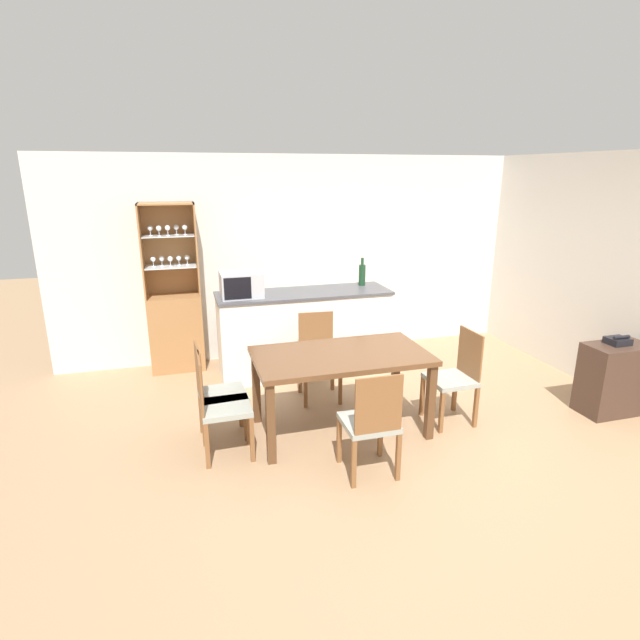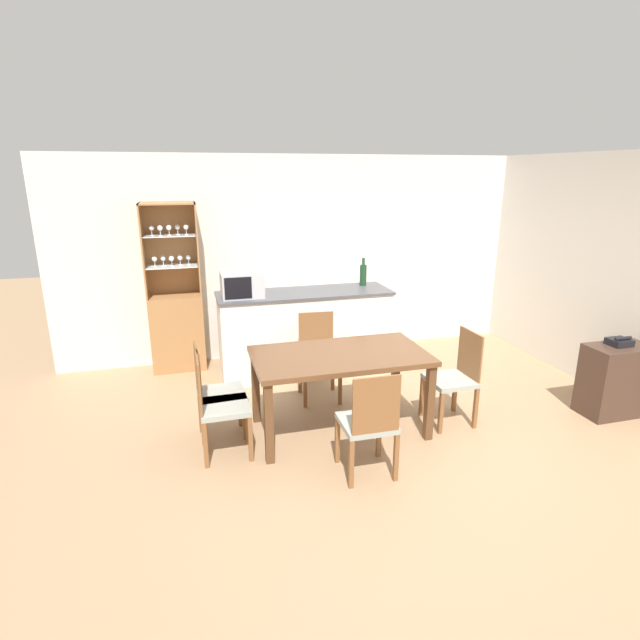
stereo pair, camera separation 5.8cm
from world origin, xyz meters
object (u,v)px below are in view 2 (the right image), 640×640
object	(u,v)px
dining_table	(340,363)
telephone	(619,342)
side_cabinet	(615,380)
dining_chair_side_left_far	(217,393)
dining_chair_side_left_near	(219,406)
display_cabinet	(177,320)
microwave	(242,284)
dining_chair_head_near	(369,423)
dining_chair_head_far	(319,357)
wine_bottle	(363,274)
dining_chair_side_right_near	(454,378)

from	to	relation	value
dining_table	telephone	xyz separation A→B (m)	(2.73, -0.38, 0.08)
dining_table	side_cabinet	xyz separation A→B (m)	(2.74, -0.40, -0.31)
dining_chair_side_left_far	dining_chair_side_left_near	bearing A→B (deg)	-3.74
display_cabinet	dining_chair_side_left_far	distance (m)	1.92
dining_table	microwave	size ratio (longest dim) A/B	3.40
dining_chair_side_left_near	dining_chair_head_near	world-z (taller)	same
dining_chair_head_far	microwave	xyz separation A→B (m)	(-0.69, 0.71, 0.68)
microwave	telephone	bearing A→B (deg)	-28.30
dining_chair_head_near	dining_chair_side_left_far	bearing A→B (deg)	141.97
microwave	dining_chair_head_near	bearing A→B (deg)	-72.72
microwave	dining_chair_side_left_near	bearing A→B (deg)	-104.57
dining_table	dining_chair_side_left_far	distance (m)	1.13
dining_chair_head_near	wine_bottle	world-z (taller)	wine_bottle
dining_chair_side_right_near	side_cabinet	world-z (taller)	dining_chair_side_right_near
dining_chair_side_right_near	wine_bottle	bearing A→B (deg)	8.13
dining_chair_head_near	dining_chair_head_far	bearing A→B (deg)	90.38
dining_chair_side_left_far	side_cabinet	distance (m)	3.88
wine_bottle	display_cabinet	bearing A→B (deg)	170.48
microwave	side_cabinet	size ratio (longest dim) A/B	0.65
dining_table	dining_chair_side_right_near	bearing A→B (deg)	-6.66
dining_chair_side_left_far	telephone	size ratio (longest dim) A/B	4.45
dining_chair_head_far	telephone	world-z (taller)	dining_chair_head_far
dining_chair_head_near	side_cabinet	size ratio (longest dim) A/B	1.27
dining_chair_head_far	dining_chair_side_left_far	bearing A→B (deg)	34.04
display_cabinet	dining_chair_head_near	size ratio (longest dim) A/B	2.21
dining_table	wine_bottle	world-z (taller)	wine_bottle
dining_chair_side_right_near	dining_chair_head_far	distance (m)	1.41
dining_table	dining_chair_head_near	xyz separation A→B (m)	(-0.00, -0.75, -0.22)
dining_table	dining_chair_side_left_far	xyz separation A→B (m)	(-1.11, 0.13, -0.22)
dining_chair_head_far	display_cabinet	bearing A→B (deg)	-36.68
dining_chair_side_left_near	microwave	bearing A→B (deg)	165.02
dining_table	telephone	world-z (taller)	telephone
dining_chair_side_right_near	dining_chair_head_near	xyz separation A→B (m)	(-1.11, -0.63, 0.00)
dining_table	dining_chair_head_far	world-z (taller)	dining_chair_head_far
dining_table	dining_chair_side_left_far	bearing A→B (deg)	173.44
display_cabinet	dining_chair_side_left_near	distance (m)	2.18
display_cabinet	dining_chair_head_near	world-z (taller)	display_cabinet
dining_chair_side_left_near	dining_chair_head_far	distance (m)	1.42
dining_table	microwave	distance (m)	1.68
microwave	telephone	world-z (taller)	microwave
dining_table	display_cabinet	bearing A→B (deg)	125.46
side_cabinet	telephone	size ratio (longest dim) A/B	3.51
dining_chair_side_left_near	microwave	xyz separation A→B (m)	(0.41, 1.60, 0.68)
dining_chair_side_right_near	dining_chair_head_near	bearing A→B (deg)	118.18
wine_bottle	dining_chair_side_left_near	bearing A→B (deg)	-137.30
dining_chair_side_left_near	wine_bottle	xyz separation A→B (m)	(1.92, 1.77, 0.67)
dining_chair_side_left_near	telephone	distance (m)	3.86
dining_chair_side_left_far	dining_chair_head_near	xyz separation A→B (m)	(1.11, -0.88, 0.00)
dining_chair_head_far	wine_bottle	distance (m)	1.38
dining_chair_side_right_near	telephone	bearing A→B (deg)	-99.99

